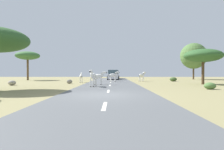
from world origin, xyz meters
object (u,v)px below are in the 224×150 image
Objects in this scene: zebra_3 at (142,75)px; bush_2 at (210,86)px; zebra_2 at (99,76)px; car_1 at (114,75)px; tree_4 at (28,56)px; tree_2 at (194,56)px; rock_2 at (69,82)px; bush_0 at (173,79)px; rock_1 at (12,83)px; car_0 at (113,75)px; tree_0 at (203,56)px; zebra_1 at (113,75)px; zebra_4 at (81,76)px; zebra_0 at (93,76)px.

bush_2 is at bearing -24.48° from zebra_3.
car_1 reaches higher than zebra_2.
tree_4 is at bearing 142.20° from bush_2.
tree_2 reaches higher than rock_2.
bush_0 reaches higher than rock_1.
rock_2 is at bearing 150.20° from bush_2.
car_0 reaches higher than bush_0.
zebra_2 is at bearing -172.86° from tree_0.
tree_4 is at bearing -155.50° from car_1.
rock_1 is at bearing -151.65° from rock_2.
zebra_1 is at bearing -90.25° from car_0.
car_0 is at bearing 56.02° from zebra_4.
car_0 is 16.16m from tree_2.
zebra_2 is 4.63m from rock_2.
zebra_3 is 0.34× the size of car_0.
car_0 is 0.88× the size of tree_4.
zebra_0 is 0.24× the size of tree_2.
tree_2 is 30.52m from tree_4.
zebra_1 reaches higher than zebra_2.
zebra_2 is 1.05× the size of zebra_4.
tree_2 is at bearing 7.31° from tree_4.
tree_0 reaches higher than bush_2.
bush_2 is (-1.21, -13.54, -0.04)m from bush_0.
zebra_1 is 1.04× the size of zebra_4.
zebra_0 is at bearing -131.79° from tree_2.
bush_0 is at bearing -49.73° from car_1.
rock_1 is 6.18m from rock_2.
bush_2 is (7.99, -18.98, -0.57)m from car_0.
bush_0 is (-1.18, 7.13, -2.95)m from tree_0.
tree_0 reaches higher than zebra_1.
zebra_0 is 2.82m from zebra_2.
bush_0 is at bearing -31.78° from car_0.
rock_2 is at bearing -98.26° from zebra_3.
car_0 is at bearing 165.07° from zebra_1.
zebra_1 is at bearing -146.41° from tree_2.
zebra_2 is at bearing -74.21° from zebra_3.
zebra_0 is 0.34× the size of tree_4.
zebra_4 is 14.77m from car_1.
rock_1 is at bearing -3.71° from zebra_0.
zebra_3 is 0.34× the size of car_1.
car_0 reaches higher than rock_1.
zebra_1 is 1.66× the size of bush_2.
car_0 is 16.48m from tree_0.
zebra_0 is 1.81× the size of bush_2.
zebra_3 is 1.86× the size of rock_1.
tree_0 is 15.92m from rock_2.
zebra_3 is 11.63m from car_1.
rock_2 is (-5.52, -16.71, -0.59)m from car_1.
tree_2 reaches higher than bush_0.
tree_2 is 31.44m from rock_1.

